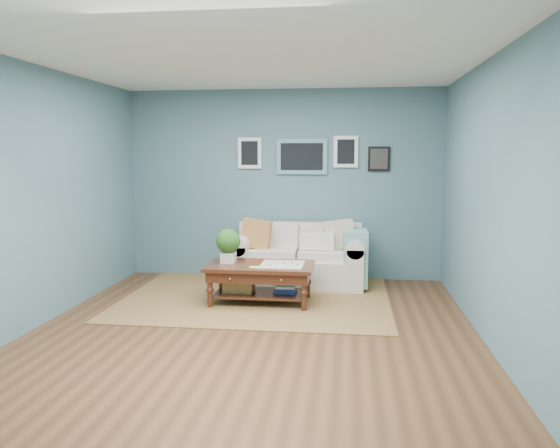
# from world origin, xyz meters

# --- Properties ---
(room_shell) EXTENTS (5.00, 5.02, 2.70)m
(room_shell) POSITION_xyz_m (0.01, 0.06, 1.36)
(room_shell) COLOR brown
(room_shell) RESTS_ON ground
(area_rug) EXTENTS (3.27, 2.61, 0.01)m
(area_rug) POSITION_xyz_m (-0.18, 1.29, 0.01)
(area_rug) COLOR brown
(area_rug) RESTS_ON ground
(loveseat) EXTENTS (1.81, 0.82, 0.93)m
(loveseat) POSITION_xyz_m (0.35, 2.02, 0.38)
(loveseat) COLOR beige
(loveseat) RESTS_ON ground
(coffee_table) EXTENTS (1.27, 0.74, 0.89)m
(coffee_table) POSITION_xyz_m (-0.16, 1.05, 0.39)
(coffee_table) COLOR black
(coffee_table) RESTS_ON ground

